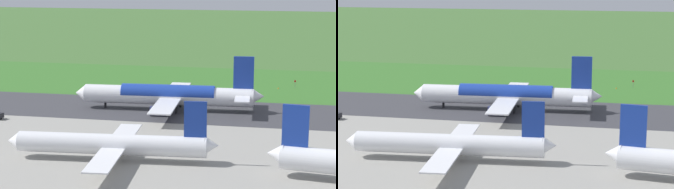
{
  "view_description": "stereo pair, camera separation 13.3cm",
  "coord_description": "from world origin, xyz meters",
  "views": [
    {
      "loc": [
        -25.92,
        175.66,
        40.87
      ],
      "look_at": [
        9.96,
        0.0,
        4.5
      ],
      "focal_mm": 69.34,
      "sensor_mm": 36.0,
      "label": 1
    },
    {
      "loc": [
        -26.05,
        175.64,
        40.87
      ],
      "look_at": [
        9.96,
        0.0,
        4.5
      ],
      "focal_mm": 69.34,
      "sensor_mm": 36.0,
      "label": 2
    }
  ],
  "objects": [
    {
      "name": "ground_plane",
      "position": [
        0.0,
        0.0,
        0.0
      ],
      "size": [
        800.0,
        800.0,
        0.0
      ],
      "primitive_type": "plane",
      "color": "#3D662D"
    },
    {
      "name": "runway_asphalt",
      "position": [
        0.0,
        0.0,
        0.03
      ],
      "size": [
        600.0,
        30.76,
        0.06
      ],
      "primitive_type": "cube",
      "color": "#38383D",
      "rests_on": "ground"
    },
    {
      "name": "apron_concrete",
      "position": [
        0.0,
        54.64,
        0.03
      ],
      "size": [
        440.0,
        110.0,
        0.05
      ],
      "primitive_type": "cube",
      "color": "gray",
      "rests_on": "ground"
    },
    {
      "name": "grass_verge_foreground",
      "position": [
        0.0,
        -37.17,
        0.02
      ],
      "size": [
        600.0,
        80.0,
        0.04
      ],
      "primitive_type": "cube",
      "color": "#346B27",
      "rests_on": "ground"
    },
    {
      "name": "airliner_main",
      "position": [
        9.58,
        -0.02,
        4.35
      ],
      "size": [
        54.12,
        44.24,
        15.88
      ],
      "color": "white",
      "rests_on": "ground"
    },
    {
      "name": "airliner_parked_mid",
      "position": [
        11.81,
        49.24,
        3.62
      ],
      "size": [
        45.37,
        37.13,
        13.24
      ],
      "color": "white",
      "rests_on": "ground"
    },
    {
      "name": "no_stopping_sign",
      "position": [
        -24.98,
        -40.72,
        1.57
      ],
      "size": [
        0.6,
        0.1,
        2.64
      ],
      "color": "slate",
      "rests_on": "ground"
    },
    {
      "name": "traffic_cone_orange",
      "position": [
        -19.55,
        -38.22,
        0.28
      ],
      "size": [
        0.4,
        0.4,
        0.55
      ],
      "primitive_type": "cone",
      "color": "orange",
      "rests_on": "ground"
    }
  ]
}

